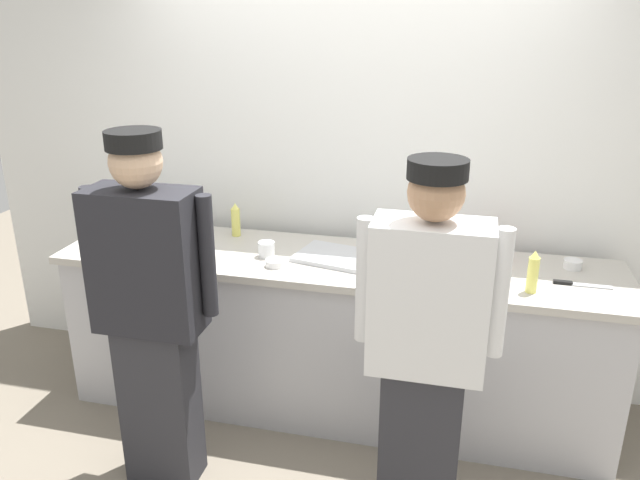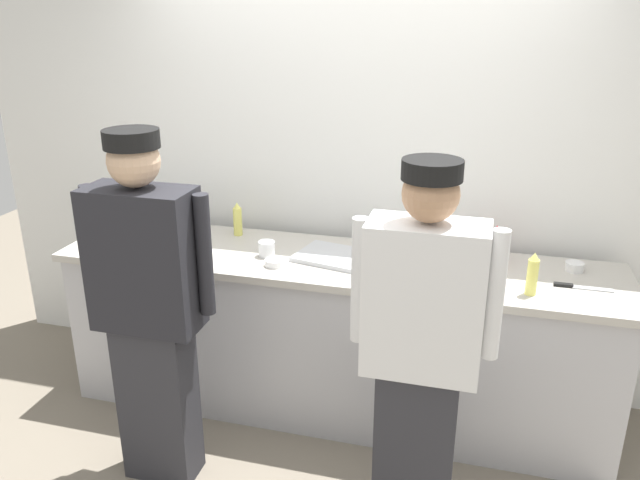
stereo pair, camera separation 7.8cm
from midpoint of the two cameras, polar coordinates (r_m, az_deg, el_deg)
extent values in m
plane|color=slate|center=(3.57, 0.41, -18.01)|extent=(9.00, 9.00, 0.00)
cube|color=white|center=(3.73, 3.78, 6.28)|extent=(4.79, 0.10, 2.62)
cube|color=#B2B2B7|center=(3.62, 1.92, -8.91)|extent=(2.99, 0.64, 0.90)
cube|color=#B7B2A8|center=(3.41, 2.02, -2.05)|extent=(3.05, 0.69, 0.04)
cube|color=#2D2D33|center=(3.25, -13.72, -13.99)|extent=(0.35, 0.20, 0.83)
cube|color=#232328|center=(2.90, -14.93, -1.72)|extent=(0.49, 0.24, 0.66)
cylinder|color=#232328|center=(3.06, -19.15, -0.33)|extent=(0.07, 0.07, 0.56)
cylinder|color=#232328|center=(2.80, -9.65, -1.39)|extent=(0.07, 0.07, 0.56)
sphere|color=tan|center=(2.77, -15.77, 6.89)|extent=(0.23, 0.23, 0.23)
cylinder|color=black|center=(2.75, -15.97, 8.83)|extent=(0.24, 0.24, 0.08)
cube|color=#2D2D33|center=(2.93, 9.36, -18.19)|extent=(0.34, 0.20, 0.81)
cube|color=white|center=(2.55, 10.29, -5.32)|extent=(0.47, 0.24, 0.64)
cylinder|color=white|center=(2.60, 4.46, -3.70)|extent=(0.07, 0.07, 0.54)
cylinder|color=white|center=(2.57, 16.46, -4.85)|extent=(0.07, 0.07, 0.54)
sphere|color=tan|center=(2.39, 10.94, 4.12)|extent=(0.22, 0.22, 0.22)
cylinder|color=black|center=(2.37, 11.09, 6.28)|extent=(0.23, 0.23, 0.08)
cylinder|color=white|center=(3.37, 11.99, -2.35)|extent=(0.22, 0.22, 0.01)
cylinder|color=white|center=(3.36, 12.01, -2.16)|extent=(0.22, 0.22, 0.01)
cylinder|color=white|center=(3.36, 12.02, -1.97)|extent=(0.22, 0.22, 0.01)
cylinder|color=white|center=(3.36, 12.04, -1.78)|extent=(0.22, 0.22, 0.01)
cylinder|color=white|center=(3.35, 12.05, -1.59)|extent=(0.22, 0.22, 0.01)
cylinder|color=white|center=(3.35, 12.07, -1.40)|extent=(0.22, 0.22, 0.01)
cylinder|color=#B7BABF|center=(3.81, -13.44, 0.99)|extent=(0.34, 0.34, 0.10)
cube|color=#B7BABF|center=(3.39, 2.81, -1.64)|extent=(0.55, 0.41, 0.02)
cylinder|color=red|center=(3.49, 16.22, -0.57)|extent=(0.06, 0.06, 0.17)
cone|color=red|center=(3.45, 16.38, 1.00)|extent=(0.05, 0.05, 0.04)
cylinder|color=#E5E066|center=(3.14, 19.36, -3.20)|extent=(0.05, 0.05, 0.18)
cone|color=#E5E066|center=(3.10, 19.59, -1.40)|extent=(0.04, 0.04, 0.04)
cylinder|color=#E5E066|center=(3.76, -6.88, 1.66)|extent=(0.05, 0.05, 0.17)
cone|color=#E5E066|center=(3.73, -6.95, 3.13)|extent=(0.04, 0.04, 0.04)
cylinder|color=white|center=(3.32, -3.46, -2.05)|extent=(0.10, 0.10, 0.04)
cylinder|color=gold|center=(3.31, -3.46, -1.86)|extent=(0.08, 0.08, 0.01)
cylinder|color=white|center=(3.52, 22.67, -2.24)|extent=(0.09, 0.09, 0.05)
cylinder|color=gold|center=(3.51, 22.71, -1.98)|extent=(0.08, 0.08, 0.01)
cylinder|color=white|center=(3.44, -4.21, -0.81)|extent=(0.09, 0.09, 0.08)
cube|color=#B7BABF|center=(3.33, 24.12, -4.06)|extent=(0.19, 0.03, 0.01)
cube|color=black|center=(3.31, 21.84, -3.81)|extent=(0.09, 0.03, 0.02)
camera|label=1|loc=(0.04, -89.33, 0.25)|focal=35.29mm
camera|label=2|loc=(0.04, 90.67, -0.25)|focal=35.29mm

